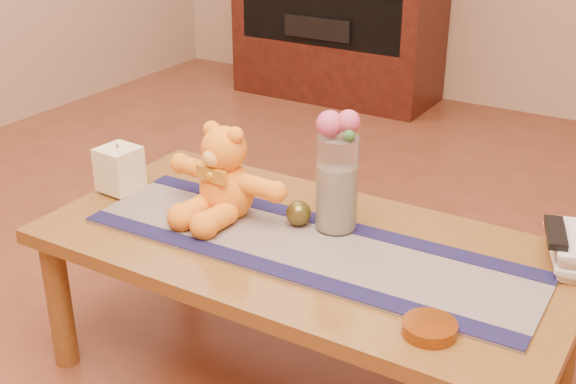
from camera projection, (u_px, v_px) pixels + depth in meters
The scene contains 27 objects.
floor at pixel (303, 379), 2.14m from camera, with size 5.50×5.50×0.00m, color brown.
coffee_table_top at pixel (304, 248), 1.96m from camera, with size 1.40×0.70×0.04m, color brown.
table_leg_fl at pixel (59, 303), 2.13m from camera, with size 0.07×0.07×0.41m, color brown.
table_leg_bl at pixel (186, 224), 2.59m from camera, with size 0.07×0.07×0.41m, color brown.
table_leg_br at pixel (566, 337), 1.98m from camera, with size 0.07×0.07×0.41m, color brown.
persian_runner at pixel (307, 246), 1.92m from camera, with size 1.20×0.35×0.01m, color #1B1946.
runner_border_near at pixel (278, 270), 1.81m from camera, with size 1.20×0.06×0.00m, color #16143C.
runner_border_far at pixel (332, 223), 2.03m from camera, with size 1.20×0.06×0.00m, color #16143C.
teddy_bear at pixel (226, 172), 2.04m from camera, with size 0.37×0.30×0.25m, color orange, non-canonical shape.
pillar_candle at pixel (119, 169), 2.21m from camera, with size 0.11×0.11×0.13m, color #FFEEBB.
candle_wick at pixel (117, 146), 2.18m from camera, with size 0.00×0.00×0.01m, color black.
glass_vase at pixel (337, 184), 1.95m from camera, with size 0.11×0.11×0.26m, color silver.
potpourri_fill at pixel (337, 197), 1.97m from camera, with size 0.09×0.09×0.18m, color beige.
rose_left at pixel (330, 124), 1.89m from camera, with size 0.07×0.07×0.07m, color #C9476F.
rose_right at pixel (349, 121), 1.87m from camera, with size 0.06×0.06×0.06m, color #C9476F.
blue_flower_back at pixel (348, 123), 1.91m from camera, with size 0.04×0.04×0.04m, color #5464B7.
blue_flower_side at pixel (332, 125), 1.92m from camera, with size 0.04×0.04×0.04m, color #5464B7.
leaf_sprig at pixel (349, 136), 1.86m from camera, with size 0.03×0.03×0.03m, color #33662D.
bronze_ball at pixel (299, 213), 2.01m from camera, with size 0.07×0.07×0.07m, color #51481B.
book_bottom at pixel (551, 257), 1.86m from camera, with size 0.17×0.22×0.02m, color beige.
book_lower at pixel (554, 252), 1.85m from camera, with size 0.16×0.22×0.02m, color beige.
book_upper at pixel (551, 243), 1.85m from camera, with size 0.17×0.22×0.02m, color beige.
book_top at pixel (556, 238), 1.83m from camera, with size 0.16×0.22×0.02m, color beige.
tv_remote at pixel (556, 233), 1.82m from camera, with size 0.04×0.16×0.02m, color black.
amber_dish at pixel (429, 328), 1.58m from camera, with size 0.12×0.12×0.03m, color #BF5914.
media_cabinet at pixel (339, 5), 4.41m from camera, with size 1.20×0.50×1.10m, color black.
stereo_lower at pixel (328, 24), 4.34m from camera, with size 0.42×0.28×0.12m, color black.
Camera 1 is at (0.86, -1.50, 1.38)m, focal length 46.57 mm.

